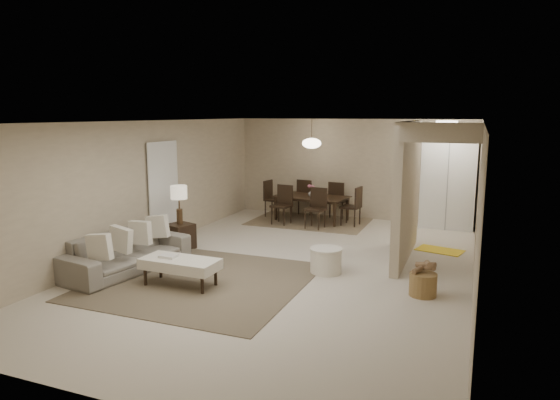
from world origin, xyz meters
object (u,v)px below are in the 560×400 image
at_px(wicker_basket, 423,285).
at_px(ottoman_bench, 180,264).
at_px(pantry_cabinet, 448,183).
at_px(round_pouf, 326,261).
at_px(side_table, 180,236).
at_px(sofa, 127,252).
at_px(dining_table, 311,209).

bearing_deg(wicker_basket, ottoman_bench, -164.97).
relative_size(pantry_cabinet, round_pouf, 3.88).
bearing_deg(ottoman_bench, round_pouf, 38.60).
relative_size(pantry_cabinet, side_table, 4.22).
distance_m(pantry_cabinet, side_table, 6.17).
bearing_deg(sofa, side_table, 7.56).
height_order(ottoman_bench, round_pouf, ottoman_bench).
distance_m(wicker_basket, dining_table, 5.32).
bearing_deg(pantry_cabinet, wicker_basket, -90.39).
height_order(sofa, round_pouf, sofa).
distance_m(pantry_cabinet, sofa, 7.26).
bearing_deg(dining_table, round_pouf, -60.42).
bearing_deg(dining_table, ottoman_bench, -86.41).
xyz_separation_m(wicker_basket, dining_table, (-3.13, 4.30, 0.14)).
height_order(pantry_cabinet, round_pouf, pantry_cabinet).
bearing_deg(wicker_basket, round_pouf, 162.78).
relative_size(round_pouf, wicker_basket, 1.36).
xyz_separation_m(sofa, wicker_basket, (4.77, 0.65, -0.16)).
distance_m(side_table, dining_table, 3.75).
bearing_deg(side_table, sofa, -91.85).
relative_size(pantry_cabinet, dining_table, 1.19).
bearing_deg(wicker_basket, sofa, -172.27).
height_order(side_table, round_pouf, side_table).
xyz_separation_m(side_table, dining_table, (1.59, 3.40, 0.06)).
distance_m(sofa, dining_table, 5.21).
xyz_separation_m(sofa, ottoman_bench, (1.24, -0.30, 0.02)).
bearing_deg(sofa, dining_table, -8.87).
bearing_deg(pantry_cabinet, round_pouf, -111.26).
bearing_deg(round_pouf, dining_table, 111.68).
distance_m(sofa, side_table, 1.55).
height_order(sofa, side_table, sofa).
bearing_deg(round_pouf, pantry_cabinet, 68.74).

